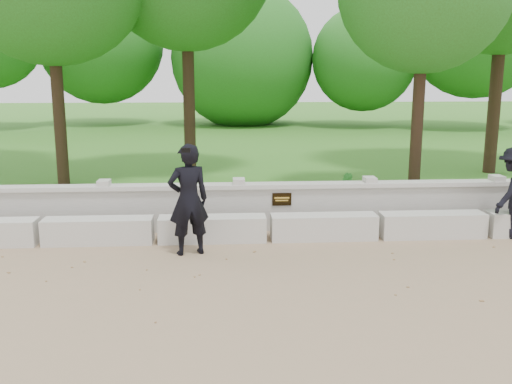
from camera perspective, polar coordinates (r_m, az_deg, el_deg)
ground at (r=8.49m, az=2.37°, el=-8.48°), size 80.00×80.00×0.00m
lawn at (r=22.11m, az=-1.48°, el=4.50°), size 40.00×22.00×0.25m
concrete_bench at (r=10.22m, az=1.25°, el=-3.60°), size 11.90×0.45×0.45m
parapet_wall at (r=10.84m, az=0.93°, el=-1.40°), size 12.50×0.35×0.90m
man_main at (r=9.34m, az=-6.77°, el=-0.76°), size 0.77×0.70×1.84m
shrub_a at (r=12.24m, az=-24.19°, el=-0.48°), size 0.39×0.36×0.61m
shrub_b at (r=12.77m, az=9.08°, el=0.71°), size 0.31×0.34×0.53m
shrub_c at (r=12.68m, az=21.48°, el=-0.08°), size 0.61×0.62×0.52m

